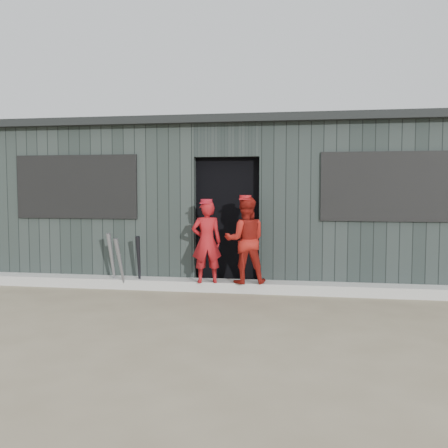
% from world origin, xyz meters
% --- Properties ---
extents(ground, '(80.00, 80.00, 0.00)m').
position_xyz_m(ground, '(0.00, 0.00, 0.00)').
color(ground, '#746850').
rests_on(ground, ground).
extents(curb, '(8.00, 0.36, 0.15)m').
position_xyz_m(curb, '(0.00, 1.82, 0.07)').
color(curb, '#ACADA7').
rests_on(curb, ground).
extents(bat_left, '(0.12, 0.25, 0.86)m').
position_xyz_m(bat_left, '(-1.70, 1.68, 0.43)').
color(bat_left, gray).
rests_on(bat_left, ground).
extents(bat_mid, '(0.16, 0.27, 0.80)m').
position_xyz_m(bat_mid, '(-1.53, 1.59, 0.40)').
color(bat_mid, slate).
rests_on(bat_mid, ground).
extents(bat_right, '(0.10, 0.22, 0.82)m').
position_xyz_m(bat_right, '(-1.29, 1.73, 0.41)').
color(bat_right, black).
rests_on(bat_right, ground).
extents(player_red_left, '(0.50, 0.40, 1.19)m').
position_xyz_m(player_red_left, '(-0.23, 1.64, 0.75)').
color(player_red_left, maroon).
rests_on(player_red_left, curb).
extents(player_red_right, '(0.69, 0.58, 1.25)m').
position_xyz_m(player_red_right, '(0.33, 1.70, 0.78)').
color(player_red_right, maroon).
rests_on(player_red_right, curb).
extents(player_grey_back, '(0.66, 0.53, 1.18)m').
position_xyz_m(player_grey_back, '(0.20, 2.42, 0.59)').
color(player_grey_back, silver).
rests_on(player_grey_back, ground).
extents(dugout, '(8.30, 3.30, 2.62)m').
position_xyz_m(dugout, '(-0.00, 3.50, 1.29)').
color(dugout, black).
rests_on(dugout, ground).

